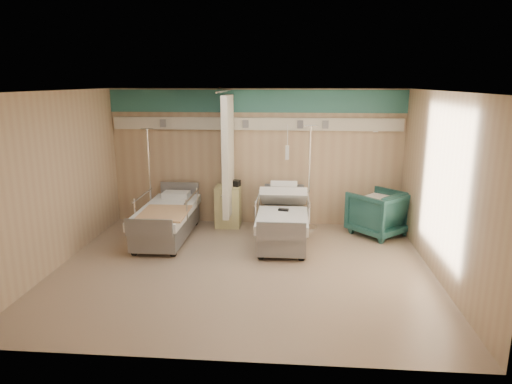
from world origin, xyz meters
TOP-DOWN VIEW (x-y plane):
  - ground at (0.00, 0.00)m, footprint 6.00×5.00m
  - room_walls at (-0.03, 0.25)m, footprint 6.04×5.04m
  - bed_right at (0.60, 1.30)m, footprint 1.00×2.16m
  - bed_left at (-1.60, 1.30)m, footprint 1.00×2.16m
  - bedside_cabinet at (-0.55, 2.20)m, footprint 0.50×0.48m
  - visitor_armchair at (2.45, 1.90)m, footprint 1.34×1.34m
  - waffle_blanket at (2.42, 1.86)m, footprint 0.78×0.79m
  - iv_stand_right at (1.10, 2.17)m, footprint 0.38×0.38m
  - iv_stand_left at (-2.16, 2.15)m, footprint 0.36×0.36m
  - call_remote at (0.61, 1.23)m, footprint 0.20×0.12m
  - tan_blanket at (-1.51, 0.84)m, footprint 0.85×1.06m
  - toiletry_bag at (-0.42, 2.22)m, footprint 0.27×0.21m
  - white_cup at (-0.61, 2.18)m, footprint 0.12×0.12m

SIDE VIEW (x-z plane):
  - ground at x=0.00m, z-range 0.00..0.00m
  - bed_right at x=0.60m, z-range 0.00..0.63m
  - bed_left at x=-1.60m, z-range 0.00..0.63m
  - iv_stand_left at x=-2.16m, z-range -0.60..1.43m
  - bedside_cabinet at x=-0.55m, z-range 0.00..0.85m
  - iv_stand_right at x=1.10m, z-range -0.62..1.48m
  - visitor_armchair at x=2.45m, z-range 0.00..0.88m
  - tan_blanket at x=-1.51m, z-range 0.63..0.67m
  - call_remote at x=0.61m, z-range 0.63..0.67m
  - waffle_blanket at x=2.42m, z-range 0.88..0.94m
  - toiletry_bag at x=-0.42m, z-range 0.85..0.98m
  - white_cup at x=-0.61m, z-range 0.85..0.98m
  - room_walls at x=-0.03m, z-range 0.45..3.27m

